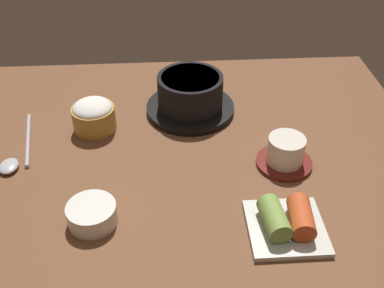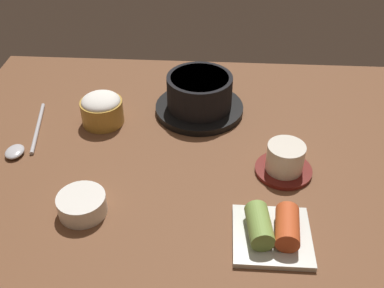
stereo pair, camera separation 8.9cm
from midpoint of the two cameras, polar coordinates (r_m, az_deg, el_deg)
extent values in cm
cube|color=brown|center=(93.56, -4.04, -1.35)|extent=(100.00, 76.00, 2.00)
cylinder|color=black|center=(103.93, -2.69, 4.35)|extent=(19.62, 19.62, 1.50)
cylinder|color=black|center=(101.59, -2.76, 6.42)|extent=(14.32, 14.32, 7.26)
cylinder|color=#D15619|center=(99.91, -2.82, 8.05)|extent=(12.60, 12.60, 0.60)
cylinder|color=#B78C38|center=(100.26, -14.51, 2.96)|extent=(9.01, 9.01, 5.24)
ellipsoid|color=white|center=(98.85, -14.74, 4.21)|extent=(8.29, 8.29, 3.15)
cylinder|color=maroon|center=(90.07, 8.50, -2.39)|extent=(10.79, 10.79, 0.80)
cylinder|color=silver|center=(88.15, 8.68, -0.86)|extent=(7.05, 7.05, 5.33)
cylinder|color=#C6D18C|center=(86.72, 8.82, 0.36)|extent=(5.99, 5.99, 0.40)
cube|color=silver|center=(77.66, 8.24, -10.35)|extent=(12.56, 12.56, 1.00)
cylinder|color=#7A9E47|center=(75.51, 6.75, -9.23)|extent=(4.64, 7.90, 3.85)
cylinder|color=#C64C23|center=(76.33, 10.04, -9.01)|extent=(4.55, 7.87, 3.85)
cylinder|color=white|center=(80.02, -15.44, -8.49)|extent=(8.30, 8.30, 3.55)
cylinder|color=#386B2D|center=(79.00, -15.61, -7.75)|extent=(6.81, 6.81, 0.50)
cylinder|color=#B7B7BC|center=(102.32, -21.97, 0.44)|extent=(4.13, 17.75, 0.80)
ellipsoid|color=#B7B7BC|center=(96.20, -24.20, -2.61)|extent=(3.60, 4.68, 1.26)
camera|label=1|loc=(0.04, -92.86, -2.21)|focal=43.24mm
camera|label=2|loc=(0.04, 87.14, 2.21)|focal=43.24mm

